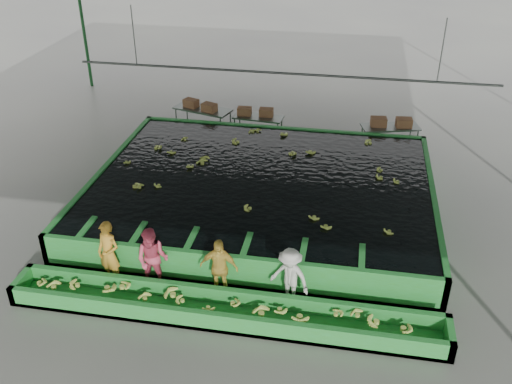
% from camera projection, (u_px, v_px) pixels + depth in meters
% --- Properties ---
extents(ground, '(80.00, 80.00, 0.00)m').
position_uv_depth(ground, '(253.00, 231.00, 16.03)').
color(ground, slate).
rests_on(ground, ground).
extents(shed_roof, '(20.00, 22.00, 0.04)m').
position_uv_depth(shed_roof, '(252.00, 56.00, 13.55)').
color(shed_roof, gray).
rests_on(shed_roof, shed_posts).
extents(shed_posts, '(20.00, 22.00, 5.00)m').
position_uv_depth(shed_posts, '(253.00, 151.00, 14.79)').
color(shed_posts, '#174A20').
rests_on(shed_posts, ground).
extents(flotation_tank, '(10.00, 8.00, 0.90)m').
position_uv_depth(flotation_tank, '(262.00, 192.00, 17.09)').
color(flotation_tank, '#288D35').
rests_on(flotation_tank, ground).
extents(tank_water, '(9.70, 7.70, 0.00)m').
position_uv_depth(tank_water, '(262.00, 180.00, 16.89)').
color(tank_water, black).
rests_on(tank_water, flotation_tank).
extents(sorting_trough, '(10.00, 1.00, 0.50)m').
position_uv_depth(sorting_trough, '(223.00, 310.00, 12.84)').
color(sorting_trough, '#288D35').
rests_on(sorting_trough, ground).
extents(cableway_rail, '(0.08, 0.08, 14.00)m').
position_uv_depth(cableway_rail, '(281.00, 73.00, 18.81)').
color(cableway_rail, '#59605B').
rests_on(cableway_rail, shed_roof).
extents(rail_hanger_left, '(0.04, 0.04, 2.00)m').
position_uv_depth(rail_hanger_left, '(134.00, 36.00, 19.10)').
color(rail_hanger_left, '#59605B').
rests_on(rail_hanger_left, shed_roof).
extents(rail_hanger_right, '(0.04, 0.04, 2.00)m').
position_uv_depth(rail_hanger_right, '(442.00, 51.00, 17.53)').
color(rail_hanger_right, '#59605B').
rests_on(rail_hanger_right, shed_roof).
extents(worker_a, '(0.71, 0.57, 1.69)m').
position_uv_depth(worker_a, '(109.00, 253.00, 13.69)').
color(worker_a, gold).
rests_on(worker_a, ground).
extents(worker_b, '(0.82, 0.65, 1.64)m').
position_uv_depth(worker_b, '(153.00, 259.00, 13.53)').
color(worker_b, '#D84762').
rests_on(worker_b, ground).
extents(worker_c, '(0.92, 0.38, 1.57)m').
position_uv_depth(worker_c, '(219.00, 268.00, 13.30)').
color(worker_c, gold).
rests_on(worker_c, ground).
extents(worker_d, '(1.11, 0.88, 1.51)m').
position_uv_depth(worker_d, '(290.00, 277.00, 13.05)').
color(worker_d, beige).
rests_on(worker_d, ground).
extents(packing_table_left, '(2.33, 1.44, 0.99)m').
position_uv_depth(packing_table_left, '(203.00, 120.00, 21.77)').
color(packing_table_left, '#59605B').
rests_on(packing_table_left, ground).
extents(packing_table_mid, '(1.90, 0.90, 0.84)m').
position_uv_depth(packing_table_mid, '(258.00, 127.00, 21.42)').
color(packing_table_mid, '#59605B').
rests_on(packing_table_mid, ground).
extents(packing_table_right, '(2.16, 1.32, 0.92)m').
position_uv_depth(packing_table_right, '(389.00, 138.00, 20.45)').
color(packing_table_right, '#59605B').
rests_on(packing_table_right, ground).
extents(box_stack_left, '(1.42, 0.86, 0.30)m').
position_uv_depth(box_stack_left, '(200.00, 109.00, 21.47)').
color(box_stack_left, brown).
rests_on(box_stack_left, packing_table_left).
extents(box_stack_mid, '(1.35, 0.43, 0.29)m').
position_uv_depth(box_stack_mid, '(255.00, 115.00, 21.31)').
color(box_stack_mid, brown).
rests_on(box_stack_mid, packing_table_mid).
extents(box_stack_right, '(1.47, 0.55, 0.31)m').
position_uv_depth(box_stack_right, '(391.00, 126.00, 20.22)').
color(box_stack_right, brown).
rests_on(box_stack_right, packing_table_right).
extents(floating_bananas, '(9.24, 6.30, 0.13)m').
position_uv_depth(floating_bananas, '(267.00, 168.00, 17.57)').
color(floating_bananas, '#B1C74C').
rests_on(floating_bananas, tank_water).
extents(trough_bananas, '(9.15, 0.61, 0.12)m').
position_uv_depth(trough_bananas, '(223.00, 304.00, 12.76)').
color(trough_bananas, '#B1C74C').
rests_on(trough_bananas, sorting_trough).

